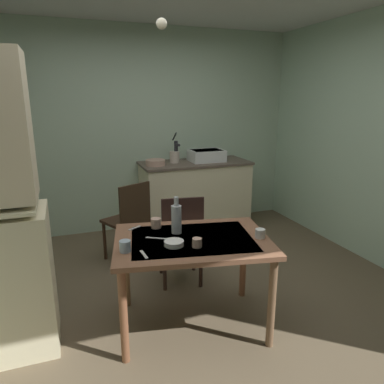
# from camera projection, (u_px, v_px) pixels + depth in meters

# --- Properties ---
(ground_plane) EXTENTS (5.23, 5.23, 0.00)m
(ground_plane) POSITION_uv_depth(u_px,v_px,m) (190.00, 299.00, 3.18)
(ground_plane) COLOR brown
(wall_back) EXTENTS (4.33, 0.10, 2.61)m
(wall_back) POSITION_uv_depth(u_px,v_px,m) (137.00, 131.00, 4.69)
(wall_back) COLOR #B2CCB0
(wall_back) RESTS_ON ground
(counter_cabinet) EXTENTS (1.43, 0.64, 0.92)m
(counter_cabinet) POSITION_uv_depth(u_px,v_px,m) (195.00, 195.00, 4.79)
(counter_cabinet) COLOR beige
(counter_cabinet) RESTS_ON ground
(sink_basin) EXTENTS (0.44, 0.34, 0.15)m
(sink_basin) POSITION_uv_depth(u_px,v_px,m) (206.00, 155.00, 4.71)
(sink_basin) COLOR white
(sink_basin) RESTS_ON counter_cabinet
(hand_pump) EXTENTS (0.05, 0.27, 0.39)m
(hand_pump) POSITION_uv_depth(u_px,v_px,m) (176.00, 150.00, 4.59)
(hand_pump) COLOR #232328
(hand_pump) RESTS_ON counter_cabinet
(mixing_bowl_counter) EXTENTS (0.24, 0.24, 0.07)m
(mixing_bowl_counter) POSITION_uv_depth(u_px,v_px,m) (155.00, 162.00, 4.44)
(mixing_bowl_counter) COLOR tan
(mixing_bowl_counter) RESTS_ON counter_cabinet
(stoneware_crock) EXTENTS (0.13, 0.13, 0.15)m
(stoneware_crock) POSITION_uv_depth(u_px,v_px,m) (175.00, 157.00, 4.60)
(stoneware_crock) COLOR beige
(stoneware_crock) RESTS_ON counter_cabinet
(dining_table) EXTENTS (1.28, 1.01, 0.73)m
(dining_table) POSITION_uv_depth(u_px,v_px,m) (192.00, 250.00, 2.68)
(dining_table) COLOR brown
(dining_table) RESTS_ON ground
(chair_far_side) EXTENTS (0.46, 0.46, 0.89)m
(chair_far_side) POSITION_uv_depth(u_px,v_px,m) (181.00, 236.00, 3.34)
(chair_far_side) COLOR #35221A
(chair_far_side) RESTS_ON ground
(chair_by_counter) EXTENTS (0.53, 0.53, 0.89)m
(chair_by_counter) POSITION_uv_depth(u_px,v_px,m) (129.00, 219.00, 3.81)
(chair_by_counter) COLOR #392317
(chair_by_counter) RESTS_ON ground
(serving_bowl_wide) EXTENTS (0.14, 0.14, 0.03)m
(serving_bowl_wide) POSITION_uv_depth(u_px,v_px,m) (174.00, 243.00, 2.53)
(serving_bowl_wide) COLOR white
(serving_bowl_wide) RESTS_ON dining_table
(teacup_cream) EXTENTS (0.07, 0.07, 0.06)m
(teacup_cream) POSITION_uv_depth(u_px,v_px,m) (197.00, 243.00, 2.50)
(teacup_cream) COLOR tan
(teacup_cream) RESTS_ON dining_table
(mug_dark) EXTENTS (0.07, 0.07, 0.07)m
(mug_dark) POSITION_uv_depth(u_px,v_px,m) (260.00, 233.00, 2.67)
(mug_dark) COLOR white
(mug_dark) RESTS_ON dining_table
(mug_tall) EXTENTS (0.08, 0.08, 0.08)m
(mug_tall) POSITION_uv_depth(u_px,v_px,m) (156.00, 223.00, 2.87)
(mug_tall) COLOR tan
(mug_tall) RESTS_ON dining_table
(teacup_mint) EXTENTS (0.08, 0.08, 0.08)m
(teacup_mint) POSITION_uv_depth(u_px,v_px,m) (125.00, 246.00, 2.42)
(teacup_mint) COLOR #9EB2C6
(teacup_mint) RESTS_ON dining_table
(glass_bottle) EXTENTS (0.08, 0.08, 0.29)m
(glass_bottle) POSITION_uv_depth(u_px,v_px,m) (176.00, 218.00, 2.74)
(glass_bottle) COLOR #B7BCC1
(glass_bottle) RESTS_ON dining_table
(table_knife) EXTENTS (0.17, 0.11, 0.00)m
(table_knife) POSITION_uv_depth(u_px,v_px,m) (158.00, 238.00, 2.66)
(table_knife) COLOR silver
(table_knife) RESTS_ON dining_table
(teaspoon_near_bowl) EXTENTS (0.03, 0.14, 0.00)m
(teaspoon_near_bowl) POSITION_uv_depth(u_px,v_px,m) (144.00, 255.00, 2.38)
(teaspoon_near_bowl) COLOR beige
(teaspoon_near_bowl) RESTS_ON dining_table
(teaspoon_by_cup) EXTENTS (0.12, 0.08, 0.00)m
(teaspoon_by_cup) POSITION_uv_depth(u_px,v_px,m) (135.00, 228.00, 2.86)
(teaspoon_by_cup) COLOR beige
(teaspoon_by_cup) RESTS_ON dining_table
(pendant_bulb) EXTENTS (0.08, 0.08, 0.08)m
(pendant_bulb) POSITION_uv_depth(u_px,v_px,m) (162.00, 24.00, 2.58)
(pendant_bulb) COLOR #F9EFCC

